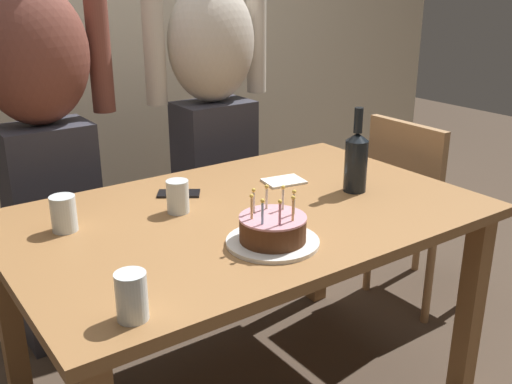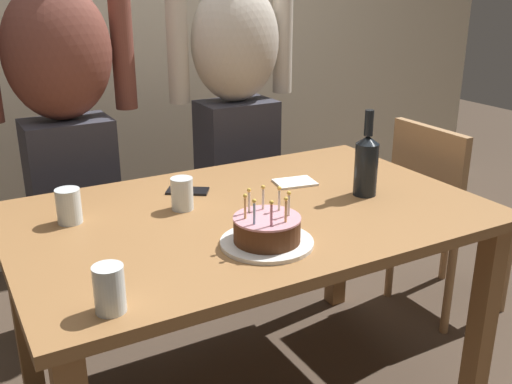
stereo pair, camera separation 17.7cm
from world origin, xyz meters
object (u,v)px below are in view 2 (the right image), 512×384
Objects in this scene: water_glass_near at (109,289)px; cell_phone at (188,191)px; water_glass_far at (69,206)px; person_man_bearded at (67,131)px; water_glass_side at (182,194)px; wine_bottle at (366,163)px; birthday_cake at (267,232)px; dining_chair at (440,204)px; person_woman_cardigan at (236,111)px; napkin_stack at (295,182)px.

cell_phone is at bearing 54.39° from water_glass_near.
person_man_bearded is (0.14, 0.62, 0.08)m from water_glass_far.
water_glass_side is 0.63m from wine_bottle.
dining_chair is (1.11, 0.40, -0.26)m from birthday_cake.
wine_bottle reaches higher than dining_chair.
person_man_bearded is at bearing 106.65° from water_glass_side.
napkin_stack is at bearing 81.35° from person_woman_cardigan.
person_woman_cardigan is (0.48, 0.54, 0.13)m from cell_phone.
person_man_bearded is 1.00× the size of person_woman_cardigan.
wine_bottle reaches higher than birthday_cake.
cell_phone and napkin_stack have the same top height.
water_glass_far reaches higher than napkin_stack.
napkin_stack is (-0.15, 0.22, -0.11)m from wine_bottle.
wine_bottle is 0.28m from napkin_stack.
person_man_bearded reaches higher than water_glass_far.
person_man_bearded reaches higher than cell_phone.
water_glass_side is 0.46m from napkin_stack.
person_woman_cardigan is at bearing -180.00° from person_man_bearded.
napkin_stack is 0.67m from person_woman_cardigan.
cell_phone is (0.42, 0.08, -0.05)m from water_glass_far.
water_glass_near is 0.13× the size of dining_chair.
dining_chair is at bearing 19.75° from birthday_cake.
water_glass_far is 0.35m from water_glass_side.
water_glass_far is 1.02× the size of water_glass_side.
person_man_bearded is at bearing 65.26° from dining_chair.
person_woman_cardigan is (0.90, 0.62, 0.08)m from water_glass_far.
water_glass_near is 1.20m from person_man_bearded.
dining_chair is at bearing -0.20° from napkin_stack.
dining_chair reaches higher than water_glass_side.
cell_phone is (0.46, 0.64, -0.05)m from water_glass_near.
person_man_bearded is 1.60m from dining_chair.
napkin_stack is at bearing 135.39° from person_man_bearded.
water_glass_far is 0.75× the size of cell_phone.
person_woman_cardigan is (0.10, 0.65, 0.13)m from napkin_stack.
water_glass_far is at bearing 169.38° from water_glass_side.
person_man_bearded reaches higher than dining_chair.
person_man_bearded is (-0.28, 0.54, 0.13)m from cell_phone.
water_glass_side is at bearing 105.50° from birthday_cake.
napkin_stack is (0.45, 0.03, -0.05)m from water_glass_side.
person_woman_cardigan is at bearing 93.11° from wine_bottle.
water_glass_far is 1.58m from dining_chair.
birthday_cake is 0.38m from water_glass_side.
person_woman_cardigan is 1.90× the size of dining_chair.
dining_chair is (0.76, -0.00, -0.23)m from napkin_stack.
napkin_stack is (0.83, 0.53, -0.05)m from water_glass_near.
person_man_bearded is (0.18, 1.18, 0.08)m from water_glass_near.
water_glass_far is 1.09m from person_woman_cardigan.
napkin_stack is 0.09× the size of person_woman_cardigan.
person_man_bearded is at bearing 132.92° from wine_bottle.
birthday_cake is 0.53m from napkin_stack.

